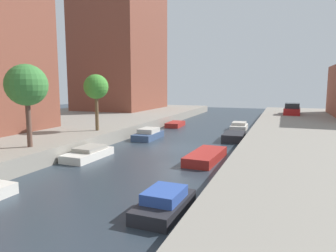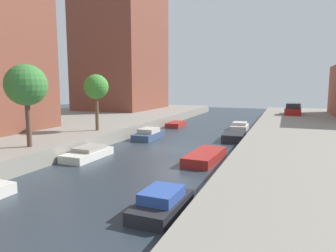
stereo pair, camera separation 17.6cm
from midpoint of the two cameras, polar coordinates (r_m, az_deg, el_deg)
The scene contains 13 objects.
ground_plane at distance 22.70m, azimuth 0.70°, elevation -4.22°, with size 84.00×84.00×0.00m, color #28333D.
quay_left at distance 31.04m, azimuth -26.32°, elevation -0.86°, with size 20.00×64.00×1.00m, color gray.
apartment_tower_far at distance 48.64m, azimuth -8.83°, elevation 14.97°, with size 10.00×13.14×19.84m, color brown.
street_tree_1 at distance 19.83m, azimuth -25.07°, elevation 6.82°, with size 2.43×2.43×4.89m.
street_tree_2 at distance 25.31m, azimuth -13.45°, elevation 7.00°, with size 1.97×1.97×4.51m.
parked_car at distance 41.29m, azimuth 21.98°, elevation 2.84°, with size 2.06×4.48×1.41m.
moored_boat_left_2 at distance 20.37m, azimuth -14.85°, elevation -4.96°, with size 1.68×3.67×0.74m.
moored_boat_left_3 at distance 26.74m, azimuth -3.88°, elevation -1.58°, with size 1.65×3.54×0.92m.
moored_boat_left_4 at distance 34.47m, azimuth 1.21°, elevation 0.32°, with size 1.65×3.28×0.52m.
moored_boat_right_1 at distance 11.62m, azimuth -1.12°, elevation -14.14°, with size 1.56×3.11×0.89m.
moored_boat_right_2 at distance 19.20m, azimuth 6.78°, elevation -5.63°, with size 1.86×4.43×0.56m.
moored_boat_right_3 at distance 26.46m, azimuth 11.96°, elevation -1.95°, with size 1.76×3.31×0.66m.
moored_boat_right_4 at distance 32.83m, azimuth 12.94°, elevation -0.09°, with size 1.70×3.35×0.82m.
Camera 1 is at (7.50, -20.91, 4.69)m, focal length 32.76 mm.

